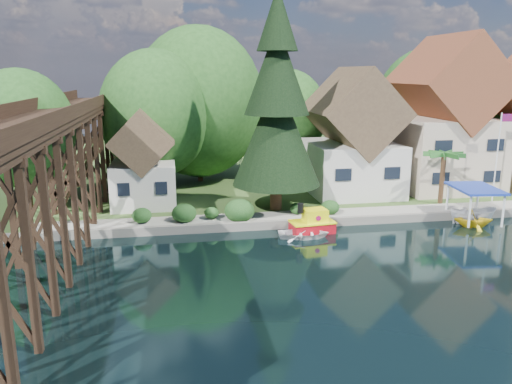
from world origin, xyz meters
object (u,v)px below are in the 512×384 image
(flagpole, at_px, (500,148))
(conifer, at_px, (277,107))
(palm_tree, at_px, (444,156))
(house_left, at_px, (352,141))
(boat_white_a, at_px, (304,232))
(boat_yellow, at_px, (473,218))
(trestle_bridge, at_px, (49,170))
(house_center, at_px, (444,124))
(boat_canopy, at_px, (474,208))
(tugboat, at_px, (313,223))
(shed, at_px, (143,165))

(flagpole, bearing_deg, conifer, 178.68)
(palm_tree, xyz_separation_m, flagpole, (4.85, -0.05, 0.56))
(house_left, height_order, boat_white_a, house_left)
(flagpole, height_order, boat_yellow, flagpole)
(palm_tree, bearing_deg, boat_white_a, -158.20)
(flagpole, distance_m, boat_white_a, 19.16)
(trestle_bridge, bearing_deg, house_center, 19.49)
(house_left, distance_m, palm_tree, 7.86)
(boat_canopy, bearing_deg, house_center, 74.59)
(house_left, xyz_separation_m, tugboat, (-6.08, -9.23, -4.47))
(tugboat, relative_size, boat_white_a, 0.93)
(house_center, xyz_separation_m, tugboat, (-15.08, -9.73, -5.75))
(boat_canopy, xyz_separation_m, boat_yellow, (-0.50, -0.85, -0.47))
(house_left, height_order, flagpole, house_left)
(trestle_bridge, relative_size, house_left, 4.01)
(conifer, height_order, palm_tree, conifer)
(house_center, relative_size, boat_white_a, 3.95)
(conifer, bearing_deg, house_center, 17.01)
(house_center, height_order, palm_tree, house_center)
(trestle_bridge, relative_size, house_center, 3.18)
(boat_canopy, bearing_deg, shed, 162.58)
(house_left, xyz_separation_m, conifer, (-7.78, -4.63, 3.38))
(tugboat, bearing_deg, flagpole, 13.82)
(conifer, xyz_separation_m, boat_yellow, (13.62, -5.36, -7.81))
(shed, xyz_separation_m, boat_canopy, (24.34, -7.64, -2.64))
(house_left, xyz_separation_m, palm_tree, (6.01, -5.01, -0.68))
(trestle_bridge, height_order, tugboat, trestle_bridge)
(boat_canopy, bearing_deg, house_left, 124.76)
(shed, distance_m, boat_yellow, 25.50)
(house_left, xyz_separation_m, house_center, (9.00, 0.50, 1.28))
(boat_canopy, bearing_deg, boat_yellow, -120.59)
(tugboat, bearing_deg, trestle_bridge, -174.61)
(house_center, relative_size, boat_yellow, 5.10)
(house_left, distance_m, flagpole, 11.99)
(conifer, relative_size, boat_white_a, 4.74)
(palm_tree, bearing_deg, house_center, 61.55)
(boat_canopy, bearing_deg, conifer, 162.32)
(house_left, relative_size, boat_white_a, 3.14)
(house_center, height_order, tugboat, house_center)
(house_center, relative_size, conifer, 0.83)
(shed, bearing_deg, flagpole, -7.04)
(boat_white_a, xyz_separation_m, boat_canopy, (13.33, 1.08, 0.83))
(shed, xyz_separation_m, palm_tree, (24.01, -3.51, 0.63))
(shed, distance_m, flagpole, 29.11)
(house_left, height_order, boat_canopy, house_left)
(flagpole, xyz_separation_m, tugboat, (-16.95, -4.17, -4.35))
(boat_canopy, distance_m, boat_yellow, 1.10)
(palm_tree, xyz_separation_m, boat_yellow, (-0.17, -4.98, -3.74))
(boat_yellow, bearing_deg, boat_canopy, -15.34)
(tugboat, bearing_deg, house_center, 32.83)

